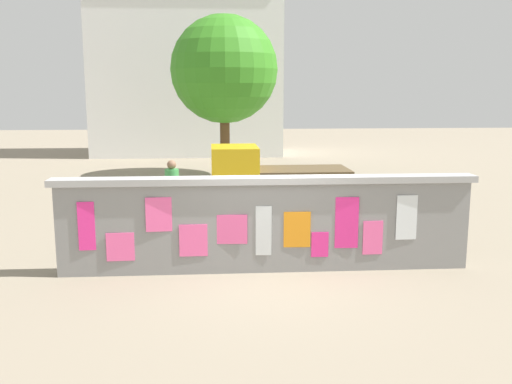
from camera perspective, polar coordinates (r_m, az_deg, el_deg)
name	(u,v)px	position (r m, az deg, el deg)	size (l,w,h in m)	color
ground	(244,193)	(18.34, -1.19, -0.08)	(60.00, 60.00, 0.00)	gray
poster_wall	(266,223)	(10.34, 1.02, -3.14)	(7.69, 0.42, 1.76)	gray
auto_rickshaw_truck	(272,182)	(14.92, 1.65, 1.03)	(3.61, 1.53, 1.85)	black
motorcycle	(391,226)	(12.29, 13.48, -3.35)	(1.88, 0.64, 0.87)	black
bicycle_near	(132,232)	(12.13, -12.36, -3.97)	(1.68, 0.53, 0.95)	black
bicycle_far	(260,230)	(12.03, 0.43, -3.85)	(1.71, 0.44, 0.95)	black
person_walking	(172,186)	(13.92, -8.45, 0.60)	(0.40, 0.40, 1.62)	#338CBF
tree_roadside	(224,70)	(21.83, -3.22, 12.21)	(4.06, 4.06, 6.08)	brown
building_background	(187,66)	(29.75, -6.94, 12.51)	(9.71, 4.55, 8.93)	white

